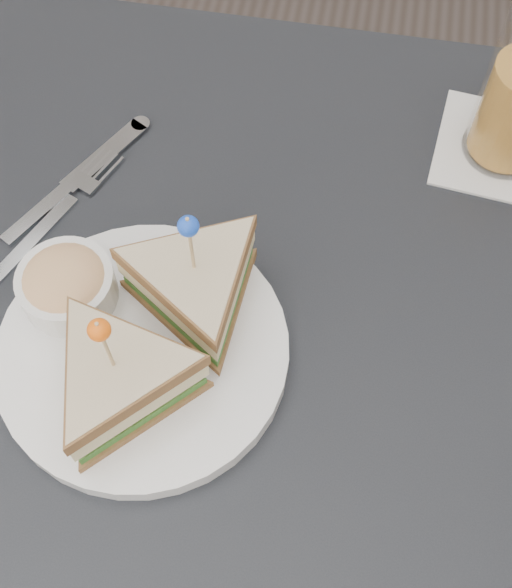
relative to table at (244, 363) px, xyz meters
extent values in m
plane|color=#3F3833|center=(0.00, 0.00, -0.67)|extent=(3.50, 3.50, 0.00)
cube|color=black|center=(0.00, 0.00, 0.06)|extent=(0.80, 0.80, 0.03)
cylinder|color=black|center=(-0.35, 0.35, -0.31)|extent=(0.04, 0.04, 0.72)
cylinder|color=black|center=(0.35, 0.35, -0.31)|extent=(0.04, 0.04, 0.72)
cylinder|color=white|center=(-0.08, -0.04, 0.08)|extent=(0.31, 0.31, 0.01)
cylinder|color=white|center=(-0.08, -0.04, 0.09)|extent=(0.31, 0.31, 0.00)
cylinder|color=tan|center=(-0.08, -0.09, 0.19)|extent=(0.00, 0.00, 0.08)
sphere|color=#F9610F|center=(-0.08, -0.09, 0.22)|extent=(0.02, 0.02, 0.02)
cylinder|color=tan|center=(-0.04, 0.01, 0.19)|extent=(0.00, 0.00, 0.08)
sphere|color=blue|center=(-0.04, 0.01, 0.22)|extent=(0.02, 0.02, 0.02)
cylinder|color=white|center=(-0.15, 0.00, 0.11)|extent=(0.10, 0.10, 0.04)
ellipsoid|color=#E0B772|center=(-0.15, 0.00, 0.12)|extent=(0.09, 0.09, 0.03)
cube|color=#B6BBC1|center=(-0.22, 0.06, 0.08)|extent=(0.06, 0.12, 0.00)
cube|color=#B6BBC1|center=(-0.18, 0.13, 0.08)|extent=(0.03, 0.03, 0.00)
cube|color=silver|center=(-0.22, 0.09, 0.08)|extent=(0.06, 0.09, 0.01)
cube|color=silver|center=(-0.18, 0.17, 0.08)|extent=(0.07, 0.10, 0.00)
cylinder|color=silver|center=(-0.15, 0.22, 0.08)|extent=(0.03, 0.03, 0.00)
cube|color=white|center=(0.22, 0.25, 0.08)|extent=(0.15, 0.15, 0.00)
camera|label=1|loc=(0.06, -0.29, 0.67)|focal=45.00mm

